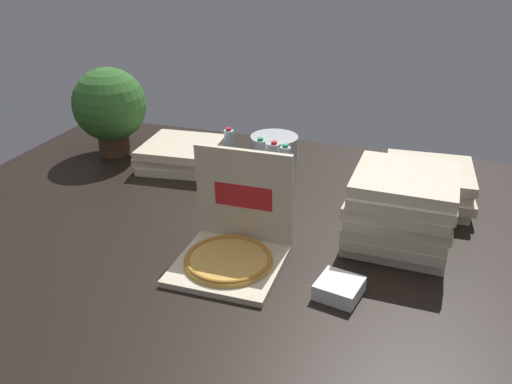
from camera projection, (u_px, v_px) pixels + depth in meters
The scene contains 12 objects.
ground_plane at pixel (247, 231), 2.40m from camera, with size 3.20×2.40×0.02m, color black.
open_pizza_box at pixel (233, 242), 2.13m from camera, with size 0.41×0.42×0.44m.
pizza_stack_center_far at pixel (400, 210), 2.22m from camera, with size 0.44×0.45×0.32m.
pizza_stack_left_near at pixel (181, 154), 3.04m from camera, with size 0.47×0.46×0.14m.
pizza_stack_left_mid at pixel (426, 185), 2.60m from camera, with size 0.46×0.46×0.18m.
ice_bucket at pixel (274, 149), 3.08m from camera, with size 0.28×0.28×0.16m, color #B7BABF.
water_bottle_0 at pixel (274, 160), 2.87m from camera, with size 0.06×0.06×0.21m.
water_bottle_1 at pixel (229, 146), 3.07m from camera, with size 0.06×0.06×0.21m.
water_bottle_2 at pixel (285, 164), 2.83m from camera, with size 0.06×0.06×0.21m.
water_bottle_3 at pixel (260, 157), 2.92m from camera, with size 0.06×0.06×0.21m.
potted_plant at pixel (110, 107), 3.10m from camera, with size 0.43×0.43×0.52m.
napkin_pile at pixel (339, 288), 1.94m from camera, with size 0.16×0.16×0.06m, color white.
Camera 1 is at (0.68, -1.97, 1.19)m, focal length 37.25 mm.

